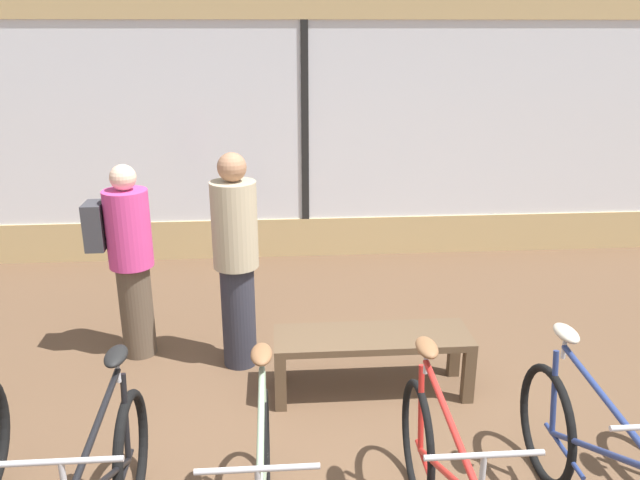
{
  "coord_description": "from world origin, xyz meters",
  "views": [
    {
      "loc": [
        -0.34,
        -2.69,
        2.53
      ],
      "look_at": [
        0.0,
        1.9,
        0.95
      ],
      "focal_mm": 35.0,
      "sensor_mm": 36.0,
      "label": 1
    }
  ],
  "objects_px": {
    "display_bench": "(372,345)",
    "customer_near_rack": "(236,258)",
    "bicycle_right": "(588,477)",
    "customer_by_window": "(128,257)"
  },
  "relations": [
    {
      "from": "display_bench",
      "to": "customer_near_rack",
      "type": "bearing_deg",
      "value": 153.76
    },
    {
      "from": "customer_by_window",
      "to": "display_bench",
      "type": "bearing_deg",
      "value": -21.01
    },
    {
      "from": "bicycle_right",
      "to": "display_bench",
      "type": "height_order",
      "value": "bicycle_right"
    },
    {
      "from": "display_bench",
      "to": "customer_near_rack",
      "type": "height_order",
      "value": "customer_near_rack"
    },
    {
      "from": "customer_near_rack",
      "to": "customer_by_window",
      "type": "relative_size",
      "value": 1.08
    },
    {
      "from": "customer_by_window",
      "to": "bicycle_right",
      "type": "bearing_deg",
      "value": -38.8
    },
    {
      "from": "display_bench",
      "to": "customer_by_window",
      "type": "distance_m",
      "value": 2.0
    },
    {
      "from": "bicycle_right",
      "to": "display_bench",
      "type": "xyz_separation_m",
      "value": [
        -0.87,
        1.46,
        -0.01
      ]
    },
    {
      "from": "bicycle_right",
      "to": "customer_by_window",
      "type": "xyz_separation_m",
      "value": [
        -2.68,
        2.16,
        0.45
      ]
    },
    {
      "from": "display_bench",
      "to": "customer_by_window",
      "type": "bearing_deg",
      "value": 158.99
    }
  ]
}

